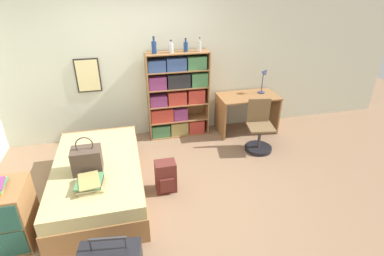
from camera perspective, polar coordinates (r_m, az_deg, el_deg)
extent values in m
plane|color=#84664C|center=(4.34, -7.16, -10.86)|extent=(14.00, 14.00, 0.00)
cube|color=beige|center=(5.29, -10.25, 11.75)|extent=(10.00, 0.06, 2.60)
cube|color=black|center=(5.31, -19.20, 9.43)|extent=(0.39, 0.02, 0.56)
cube|color=beige|center=(5.29, -19.21, 9.39)|extent=(0.35, 0.01, 0.52)
cube|color=olive|center=(4.26, -17.13, -10.17)|extent=(1.12, 1.98, 0.32)
cube|color=tan|center=(4.12, -17.59, -7.42)|extent=(1.09, 1.95, 0.17)
cube|color=olive|center=(5.04, -16.90, -2.83)|extent=(1.12, 0.04, 0.49)
cube|color=#47382D|center=(3.88, -19.36, -5.80)|extent=(0.35, 0.26, 0.31)
torus|color=#47382D|center=(3.77, -19.85, -3.02)|extent=(0.21, 0.02, 0.21)
cube|color=beige|center=(3.66, -18.63, -10.58)|extent=(0.25, 0.31, 0.02)
cube|color=#99894C|center=(3.64, -18.61, -10.42)|extent=(0.32, 0.30, 0.02)
cube|color=beige|center=(3.64, -18.98, -10.13)|extent=(0.29, 0.31, 0.02)
cube|color=#232328|center=(3.64, -18.90, -9.78)|extent=(0.31, 0.30, 0.02)
cube|color=#427A4C|center=(3.63, -19.01, -9.57)|extent=(0.32, 0.35, 0.02)
cube|color=#99894C|center=(3.61, -19.04, -9.44)|extent=(0.27, 0.37, 0.01)
cylinder|color=#2D2D33|center=(2.90, -18.82, -20.38)|extent=(0.01, 0.01, 0.12)
cylinder|color=#2D2D33|center=(2.84, -12.55, -20.52)|extent=(0.01, 0.01, 0.12)
cube|color=#2D2D33|center=(2.82, -15.87, -19.65)|extent=(0.33, 0.06, 0.02)
cube|color=olive|center=(3.92, -32.32, -13.91)|extent=(0.57, 0.54, 0.70)
cube|color=olive|center=(5.27, -8.33, 5.69)|extent=(0.02, 0.31, 1.53)
cube|color=olive|center=(5.45, 2.83, 6.68)|extent=(0.02, 0.31, 1.53)
cube|color=olive|center=(5.47, -2.97, 6.77)|extent=(1.07, 0.01, 1.53)
cube|color=olive|center=(5.65, -2.50, -0.98)|extent=(1.04, 0.31, 0.02)
cube|color=olive|center=(5.51, -2.56, 1.75)|extent=(1.04, 0.31, 0.02)
cube|color=olive|center=(5.39, -2.62, 4.70)|extent=(1.04, 0.31, 0.02)
cube|color=olive|center=(5.28, -2.69, 7.78)|extent=(1.04, 0.31, 0.02)
cube|color=olive|center=(5.19, -2.77, 10.97)|extent=(1.04, 0.31, 0.02)
cube|color=olive|center=(5.12, -2.84, 14.17)|extent=(1.04, 0.31, 0.02)
cube|color=#427A4C|center=(5.53, -6.00, -0.35)|extent=(0.33, 0.23, 0.22)
cube|color=#99894C|center=(5.57, -2.53, 0.14)|extent=(0.32, 0.23, 0.24)
cube|color=#B2382D|center=(5.63, 0.68, 0.50)|extent=(0.29, 0.23, 0.25)
cube|color=#B2382D|center=(5.40, -5.79, 2.59)|extent=(0.40, 0.23, 0.24)
cube|color=#7A336B|center=(5.45, -2.33, 2.86)|extent=(0.25, 0.23, 0.22)
cube|color=#7A336B|center=(5.29, -6.48, 5.33)|extent=(0.29, 0.23, 0.19)
cube|color=#B2382D|center=(5.32, -2.94, 5.87)|extent=(0.32, 0.23, 0.24)
cube|color=#B2382D|center=(5.39, 0.67, 6.23)|extent=(0.30, 0.23, 0.25)
cube|color=#7A336B|center=(5.18, -6.66, 8.63)|extent=(0.29, 0.23, 0.22)
cube|color=#232328|center=(5.23, -2.64, 9.07)|extent=(0.39, 0.23, 0.24)
cube|color=#427A4C|center=(5.30, 1.26, 9.33)|extent=(0.28, 0.23, 0.24)
cube|color=#334C84|center=(5.10, -6.84, 11.74)|extent=(0.29, 0.23, 0.19)
cube|color=#334C84|center=(5.14, -3.11, 12.13)|extent=(0.33, 0.23, 0.21)
cube|color=#427A4C|center=(5.21, 0.77, 12.41)|extent=(0.32, 0.23, 0.22)
cylinder|color=navy|center=(5.02, -7.24, 14.95)|extent=(0.08, 0.08, 0.19)
cylinder|color=navy|center=(4.99, -7.33, 16.35)|extent=(0.03, 0.03, 0.06)
cylinder|color=#232328|center=(4.98, -7.35, 16.81)|extent=(0.04, 0.04, 0.02)
cylinder|color=#B7BCC1|center=(5.05, -4.01, 14.91)|extent=(0.08, 0.08, 0.14)
cylinder|color=#B7BCC1|center=(5.03, -4.05, 15.97)|extent=(0.03, 0.03, 0.05)
cylinder|color=#232328|center=(5.03, -4.06, 16.31)|extent=(0.04, 0.04, 0.02)
cylinder|color=navy|center=(5.12, -1.21, 15.19)|extent=(0.07, 0.07, 0.15)
cylinder|color=navy|center=(5.10, -1.22, 16.30)|extent=(0.03, 0.03, 0.05)
cylinder|color=#232328|center=(5.10, -1.22, 16.66)|extent=(0.03, 0.03, 0.02)
cylinder|color=#B7BCC1|center=(5.14, 1.45, 15.27)|extent=(0.06, 0.06, 0.16)
cylinder|color=#B7BCC1|center=(5.12, 1.46, 16.42)|extent=(0.02, 0.02, 0.05)
cylinder|color=#232328|center=(5.12, 1.46, 16.80)|extent=(0.03, 0.03, 0.02)
cube|color=olive|center=(5.58, 10.63, 6.01)|extent=(1.08, 0.63, 0.02)
cube|color=olive|center=(5.53, 5.38, 2.19)|extent=(0.03, 0.59, 0.69)
cube|color=olive|center=(5.93, 14.96, 3.10)|extent=(0.03, 0.59, 0.69)
cylinder|color=navy|center=(5.75, 13.05, 6.62)|extent=(0.13, 0.13, 0.02)
cylinder|color=navy|center=(5.68, 13.24, 8.40)|extent=(0.02, 0.02, 0.36)
cone|color=navy|center=(5.64, 13.81, 10.39)|extent=(0.15, 0.11, 0.15)
cylinder|color=black|center=(5.24, 12.47, -3.79)|extent=(0.45, 0.45, 0.06)
cylinder|color=#333338|center=(5.15, 12.67, -2.04)|extent=(0.05, 0.05, 0.42)
cube|color=brown|center=(5.04, 12.93, 0.23)|extent=(0.48, 0.48, 0.03)
cube|color=brown|center=(5.12, 12.62, 3.36)|extent=(0.37, 0.10, 0.40)
cube|color=#56231E|center=(4.13, -5.04, -9.15)|extent=(0.28, 0.21, 0.45)
cube|color=#56231E|center=(4.07, -4.73, -10.88)|extent=(0.19, 0.03, 0.20)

